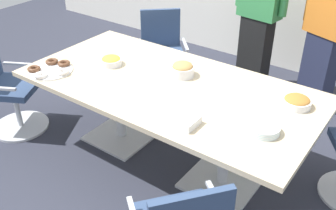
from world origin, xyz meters
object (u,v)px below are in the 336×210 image
Objects in this scene: donut_platter at (51,69)px; person_standing_0 at (260,9)px; napkin_pile at (185,121)px; snack_bowl_chips_yellow at (111,61)px; office_chair_2 at (162,58)px; snack_bowl_pretzels at (297,102)px; office_chair_3 at (8,91)px; person_standing_1 at (328,27)px; snack_bowl_cookies at (183,69)px; plate_stack at (264,129)px; conference_table at (168,97)px.

person_standing_0 is at bearing 64.18° from donut_platter.
donut_platter is at bearing 179.92° from napkin_pile.
office_chair_2 is at bearing 100.38° from snack_bowl_chips_yellow.
office_chair_2 is 5.53× the size of napkin_pile.
snack_bowl_pretzels is 2.00m from donut_platter.
person_standing_0 is (1.55, 2.11, 0.55)m from office_chair_3.
napkin_pile is (-0.31, -2.06, -0.12)m from person_standing_1.
snack_bowl_chips_yellow is at bearing -162.80° from snack_bowl_cookies.
snack_bowl_pretzels is at bearing 114.97° from office_chair_2.
donut_platter is at bearing 72.67° from person_standing_1.
snack_bowl_cookies is 0.72m from napkin_pile.
plate_stack is 1.25× the size of napkin_pile.
office_chair_3 is 2.67m from person_standing_0.
conference_table is at bearing 137.04° from napkin_pile.
snack_bowl_cookies is 1.12m from donut_platter.
conference_table is 14.59× the size of napkin_pile.
plate_stack is (0.16, -1.83, -0.12)m from person_standing_1.
snack_bowl_pretzels reaches higher than donut_platter.
person_standing_0 is (0.82, 0.63, 0.55)m from office_chair_2.
snack_bowl_pretzels is at bearing 120.52° from person_standing_1.
office_chair_2 is 4.64× the size of snack_bowl_cookies.
snack_bowl_cookies is at bearing 85.59° from person_standing_1.
snack_bowl_chips_yellow is at bearing 173.57° from plate_stack.
person_standing_0 is 8.76× the size of snack_bowl_pretzels.
office_chair_2 is 1.88m from napkin_pile.
conference_table is 0.93m from plate_stack.
office_chair_2 is at bearing 128.85° from conference_table.
plate_stack is at bearing -22.26° from snack_bowl_cookies.
donut_platter is (-0.95, -0.58, -0.04)m from snack_bowl_cookies.
person_standing_1 is 10.45× the size of napkin_pile.
office_chair_3 is at bearing 61.60° from person_standing_0.
person_standing_0 is 9.28× the size of snack_bowl_cookies.
snack_bowl_cookies is 0.65m from snack_bowl_chips_yellow.
conference_table is 0.26m from snack_bowl_cookies.
office_chair_2 is at bearing 45.47° from person_standing_0.
office_chair_3 is 1.73m from snack_bowl_cookies.
office_chair_3 reaches higher than napkin_pile.
donut_platter is (-0.15, -1.38, 0.36)m from office_chair_2.
office_chair_3 is 4.64× the size of snack_bowl_cookies.
conference_table is 1.83m from person_standing_1.
person_standing_1 is 4.64× the size of donut_platter.
napkin_pile is at bearing 103.35° from person_standing_1.
snack_bowl_cookies reaches higher than snack_bowl_pretzels.
snack_bowl_pretzels is at bearing 52.11° from napkin_pile.
snack_bowl_pretzels is at bearing 79.10° from office_chair_3.
snack_bowl_pretzels is 1.26× the size of napkin_pile.
office_chair_2 is 0.50× the size of person_standing_0.
snack_bowl_pretzels is at bearing 15.58° from conference_table.
office_chair_3 is at bearing -151.58° from snack_bowl_chips_yellow.
person_standing_1 reaches higher than office_chair_2.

